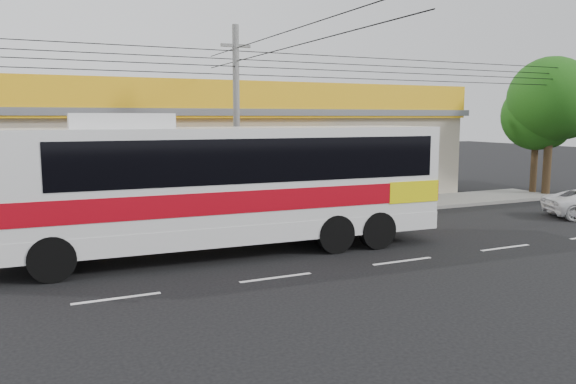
% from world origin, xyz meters
% --- Properties ---
extents(ground, '(120.00, 120.00, 0.00)m').
position_xyz_m(ground, '(0.00, 0.00, 0.00)').
color(ground, black).
rests_on(ground, ground).
extents(sidewalk, '(30.00, 3.20, 0.15)m').
position_xyz_m(sidewalk, '(0.00, 6.00, 0.07)').
color(sidewalk, slate).
rests_on(sidewalk, ground).
extents(lane_markings, '(50.00, 0.12, 0.01)m').
position_xyz_m(lane_markings, '(0.00, -2.50, 0.00)').
color(lane_markings, silver).
rests_on(lane_markings, ground).
extents(storefront_building, '(22.60, 9.20, 5.70)m').
position_xyz_m(storefront_building, '(-0.01, 11.54, 2.30)').
color(storefront_building, '#A59B85').
rests_on(storefront_building, ground).
extents(coach_bus, '(13.88, 3.49, 4.25)m').
position_xyz_m(coach_bus, '(-4.20, 0.63, 2.27)').
color(coach_bus, silver).
rests_on(coach_bus, ground).
extents(motorbike_red, '(1.79, 1.00, 0.89)m').
position_xyz_m(motorbike_red, '(-6.98, 4.70, 0.60)').
color(motorbike_red, '#952B0A').
rests_on(motorbike_red, sidewalk).
extents(utility_pole, '(34.00, 14.00, 7.45)m').
position_xyz_m(utility_pole, '(-2.63, 4.20, 6.14)').
color(utility_pole, slate).
rests_on(utility_pole, ground).
extents(tree_near, '(4.36, 4.36, 7.24)m').
position_xyz_m(tree_near, '(15.11, 5.31, 4.90)').
color(tree_near, black).
rests_on(tree_near, ground).
extents(tree_far, '(3.64, 3.64, 6.03)m').
position_xyz_m(tree_far, '(15.02, 6.10, 4.08)').
color(tree_far, black).
rests_on(tree_far, ground).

